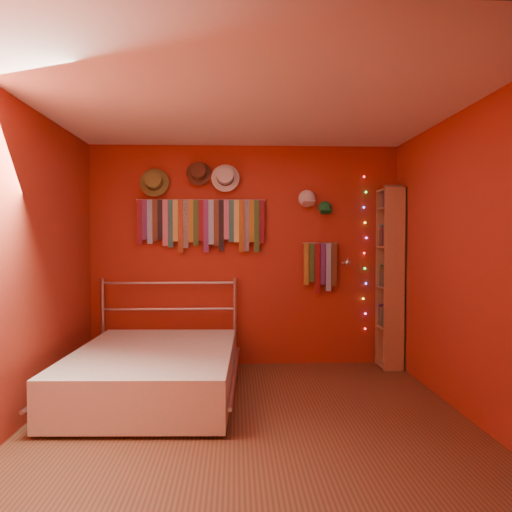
{
  "coord_description": "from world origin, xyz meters",
  "views": [
    {
      "loc": [
        -0.11,
        -3.95,
        1.44
      ],
      "look_at": [
        0.09,
        0.9,
        1.27
      ],
      "focal_mm": 35.0,
      "sensor_mm": 36.0,
      "label": 1
    }
  ],
  "objects": [
    {
      "name": "fairy_lights",
      "position": [
        1.38,
        1.71,
        1.28
      ],
      "size": [
        0.06,
        0.02,
        1.77
      ],
      "color": "#FF3333",
      "rests_on": "back_wall"
    },
    {
      "name": "fedora_white",
      "position": [
        -0.22,
        1.65,
        2.13
      ],
      "size": [
        0.32,
        0.17,
        0.31
      ],
      "rotation": [
        1.36,
        0.0,
        0.0
      ],
      "color": "silver",
      "rests_on": "back_wall"
    },
    {
      "name": "bed",
      "position": [
        -0.85,
        0.6,
        0.23
      ],
      "size": [
        1.58,
        2.09,
        1.0
      ],
      "rotation": [
        0.0,
        0.0,
        -0.04
      ],
      "color": "silver",
      "rests_on": "ground"
    },
    {
      "name": "cap_white",
      "position": [
        0.7,
        1.7,
        1.89
      ],
      "size": [
        0.19,
        0.24,
        0.19
      ],
      "color": "silver",
      "rests_on": "back_wall"
    },
    {
      "name": "tie_rack",
      "position": [
        -0.49,
        1.68,
        1.63
      ],
      "size": [
        1.45,
        0.03,
        0.6
      ],
      "color": "silver",
      "rests_on": "back_wall"
    },
    {
      "name": "small_tie_rack",
      "position": [
        0.86,
        1.68,
        1.15
      ],
      "size": [
        0.4,
        0.03,
        0.59
      ],
      "color": "silver",
      "rests_on": "back_wall"
    },
    {
      "name": "ceiling",
      "position": [
        0.0,
        0.0,
        2.5
      ],
      "size": [
        3.5,
        3.5,
        0.02
      ],
      "primitive_type": "cube",
      "color": "white",
      "rests_on": "back_wall"
    },
    {
      "name": "right_wall",
      "position": [
        1.75,
        0.0,
        1.25
      ],
      "size": [
        0.02,
        3.5,
        2.5
      ],
      "primitive_type": "cube",
      "color": "maroon",
      "rests_on": "ground"
    },
    {
      "name": "fedora_olive",
      "position": [
        -1.01,
        1.65,
        2.08
      ],
      "size": [
        0.32,
        0.18,
        0.32
      ],
      "rotation": [
        1.36,
        0.0,
        0.0
      ],
      "color": "olive",
      "rests_on": "back_wall"
    },
    {
      "name": "cap_green",
      "position": [
        0.91,
        1.7,
        1.79
      ],
      "size": [
        0.16,
        0.2,
        0.16
      ],
      "color": "#1A7934",
      "rests_on": "back_wall"
    },
    {
      "name": "back_wall",
      "position": [
        0.0,
        1.75,
        1.25
      ],
      "size": [
        3.5,
        0.02,
        2.5
      ],
      "primitive_type": "cube",
      "color": "maroon",
      "rests_on": "ground"
    },
    {
      "name": "left_wall",
      "position": [
        -1.75,
        0.0,
        1.25
      ],
      "size": [
        0.02,
        3.5,
        2.5
      ],
      "primitive_type": "cube",
      "color": "maroon",
      "rests_on": "ground"
    },
    {
      "name": "reading_lamp",
      "position": [
        1.13,
        1.53,
        1.18
      ],
      "size": [
        0.07,
        0.28,
        0.08
      ],
      "color": "silver",
      "rests_on": "back_wall"
    },
    {
      "name": "ground",
      "position": [
        0.0,
        0.0,
        0.0
      ],
      "size": [
        3.5,
        3.5,
        0.0
      ],
      "primitive_type": "plane",
      "color": "#522B1C",
      "rests_on": "ground"
    },
    {
      "name": "fedora_brown",
      "position": [
        -0.52,
        1.66,
        2.18
      ],
      "size": [
        0.28,
        0.15,
        0.27
      ],
      "rotation": [
        1.36,
        0.0,
        0.0
      ],
      "color": "#4E2A1B",
      "rests_on": "back_wall"
    },
    {
      "name": "bookshelf",
      "position": [
        1.66,
        1.53,
        1.02
      ],
      "size": [
        0.25,
        0.34,
        2.0
      ],
      "color": "#906241",
      "rests_on": "ground"
    }
  ]
}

